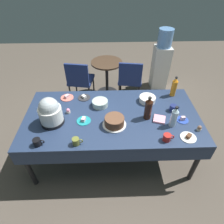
{
  "coord_description": "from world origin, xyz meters",
  "views": [
    {
      "loc": [
        -0.06,
        -1.8,
        2.34
      ],
      "look_at": [
        0.0,
        0.0,
        0.8
      ],
      "focal_mm": 30.5,
      "sensor_mm": 36.0,
      "label": 1
    }
  ],
  "objects": [
    {
      "name": "water_cooler",
      "position": [
        1.07,
        1.81,
        0.59
      ],
      "size": [
        0.32,
        0.32,
        1.24
      ],
      "color": "silver",
      "rests_on": "ground"
    },
    {
      "name": "maroon_chair_left",
      "position": [
        -0.56,
        1.34,
        0.49
      ],
      "size": [
        0.51,
        0.51,
        0.85
      ],
      "color": "navy",
      "rests_on": "ground"
    },
    {
      "name": "cupcake_lemon",
      "position": [
        -0.78,
        0.14,
        0.78
      ],
      "size": [
        0.05,
        0.05,
        0.07
      ],
      "color": "beige",
      "rests_on": "potluck_table"
    },
    {
      "name": "dessert_plate_charcoal",
      "position": [
        -0.38,
        0.38,
        0.76
      ],
      "size": [
        0.17,
        0.17,
        0.04
      ],
      "color": "#2D2D33",
      "rests_on": "potluck_table"
    },
    {
      "name": "dessert_plate_cobalt",
      "position": [
        0.86,
        -0.13,
        0.76
      ],
      "size": [
        0.15,
        0.15,
        0.06
      ],
      "color": "#2D4CB2",
      "rests_on": "potluck_table"
    },
    {
      "name": "maroon_chair_right",
      "position": [
        0.39,
        1.34,
        0.49
      ],
      "size": [
        0.5,
        0.5,
        0.85
      ],
      "color": "navy",
      "rests_on": "ground"
    },
    {
      "name": "glass_salad_bowl",
      "position": [
        -0.15,
        0.2,
        0.79
      ],
      "size": [
        0.21,
        0.21,
        0.08
      ],
      "primitive_type": "cylinder",
      "color": "#B2C6BC",
      "rests_on": "potluck_table"
    },
    {
      "name": "slow_cooker",
      "position": [
        -0.72,
        -0.11,
        0.91
      ],
      "size": [
        0.28,
        0.28,
        0.35
      ],
      "color": "black",
      "rests_on": "potluck_table"
    },
    {
      "name": "soda_bottle_orange_juice",
      "position": [
        0.88,
        0.4,
        0.89
      ],
      "size": [
        0.07,
        0.07,
        0.3
      ],
      "color": "orange",
      "rests_on": "potluck_table"
    },
    {
      "name": "coffee_mug_red",
      "position": [
        0.59,
        -0.43,
        0.79
      ],
      "size": [
        0.12,
        0.09,
        0.08
      ],
      "color": "#B2231E",
      "rests_on": "potluck_table"
    },
    {
      "name": "dessert_plate_teal",
      "position": [
        -0.35,
        -0.1,
        0.76
      ],
      "size": [
        0.17,
        0.17,
        0.05
      ],
      "color": "teal",
      "rests_on": "potluck_table"
    },
    {
      "name": "paper_napkin_stack",
      "position": [
        0.58,
        -0.11,
        0.76
      ],
      "size": [
        0.18,
        0.18,
        0.02
      ],
      "primitive_type": "cube",
      "rotation": [
        0.0,
        0.0,
        -0.32
      ],
      "color": "pink",
      "rests_on": "potluck_table"
    },
    {
      "name": "ceramic_snack_bowl",
      "position": [
        0.49,
        0.27,
        0.79
      ],
      "size": [
        0.22,
        0.22,
        0.07
      ],
      "primitive_type": "cylinder",
      "color": "silver",
      "rests_on": "potluck_table"
    },
    {
      "name": "ground",
      "position": [
        0.0,
        0.0,
        0.0
      ],
      "size": [
        9.0,
        9.0,
        0.0
      ],
      "primitive_type": "plane",
      "color": "brown"
    },
    {
      "name": "coffee_mug_navy",
      "position": [
        0.79,
        0.06,
        0.79
      ],
      "size": [
        0.13,
        0.09,
        0.08
      ],
      "color": "navy",
      "rests_on": "potluck_table"
    },
    {
      "name": "coffee_mug_black",
      "position": [
        -0.81,
        -0.45,
        0.79
      ],
      "size": [
        0.12,
        0.08,
        0.08
      ],
      "color": "black",
      "rests_on": "potluck_table"
    },
    {
      "name": "dessert_plate_coral",
      "position": [
        -0.62,
        0.39,
        0.76
      ],
      "size": [
        0.18,
        0.18,
        0.05
      ],
      "color": "#E07266",
      "rests_on": "potluck_table"
    },
    {
      "name": "potluck_table",
      "position": [
        0.0,
        0.0,
        0.69
      ],
      "size": [
        2.2,
        1.1,
        0.75
      ],
      "color": "navy",
      "rests_on": "ground"
    },
    {
      "name": "soda_bottle_water",
      "position": [
        0.71,
        -0.21,
        0.88
      ],
      "size": [
        0.08,
        0.08,
        0.28
      ],
      "color": "silver",
      "rests_on": "potluck_table"
    },
    {
      "name": "round_cafe_table",
      "position": [
        -0.05,
        1.57,
        0.5
      ],
      "size": [
        0.6,
        0.6,
        0.72
      ],
      "color": "#473323",
      "rests_on": "ground"
    },
    {
      "name": "coffee_mug_olive",
      "position": [
        -0.4,
        -0.46,
        0.79
      ],
      "size": [
        0.12,
        0.08,
        0.08
      ],
      "color": "olive",
      "rests_on": "potluck_table"
    },
    {
      "name": "dessert_plate_white",
      "position": [
        0.84,
        -0.41,
        0.76
      ],
      "size": [
        0.18,
        0.18,
        0.04
      ],
      "color": "white",
      "rests_on": "potluck_table"
    },
    {
      "name": "frosted_layer_cake",
      "position": [
        0.02,
        -0.18,
        0.81
      ],
      "size": [
        0.28,
        0.28,
        0.12
      ],
      "color": "silver",
      "rests_on": "potluck_table"
    },
    {
      "name": "cupcake_rose",
      "position": [
        1.0,
        -0.3,
        0.78
      ],
      "size": [
        0.05,
        0.05,
        0.07
      ],
      "color": "beige",
      "rests_on": "potluck_table"
    },
    {
      "name": "soda_bottle_cola",
      "position": [
        0.43,
        -0.06,
        0.9
      ],
      "size": [
        0.09,
        0.09,
        0.31
      ],
      "color": "#33190F",
      "rests_on": "potluck_table"
    },
    {
      "name": "cupcake_vanilla",
      "position": [
        -0.56,
        0.06,
        0.78
      ],
      "size": [
        0.05,
        0.05,
        0.07
      ],
      "color": "beige",
      "rests_on": "potluck_table"
    }
  ]
}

